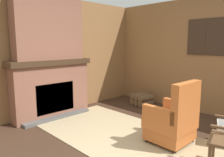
{
  "coord_description": "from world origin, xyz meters",
  "views": [
    {
      "loc": [
        1.79,
        -2.23,
        1.53
      ],
      "look_at": [
        -1.04,
        0.53,
        0.9
      ],
      "focal_mm": 35.0,
      "sensor_mm": 36.0,
      "label": 1
    }
  ],
  "objects_px": {
    "storage_case": "(68,55)",
    "decorative_plate_on_mantel": "(44,54)",
    "oil_lamp_vase": "(32,56)",
    "armchair": "(173,121)",
    "firewood_stack": "(141,99)"
  },
  "relations": [
    {
      "from": "oil_lamp_vase",
      "to": "storage_case",
      "type": "distance_m",
      "value": 0.82
    },
    {
      "from": "armchair",
      "to": "decorative_plate_on_mantel",
      "type": "distance_m",
      "value": 2.83
    },
    {
      "from": "storage_case",
      "to": "decorative_plate_on_mantel",
      "type": "xyz_separation_m",
      "value": [
        -0.02,
        -0.55,
        0.05
      ]
    },
    {
      "from": "armchair",
      "to": "firewood_stack",
      "type": "xyz_separation_m",
      "value": [
        -1.67,
        1.37,
        -0.22
      ]
    },
    {
      "from": "armchair",
      "to": "decorative_plate_on_mantel",
      "type": "height_order",
      "value": "decorative_plate_on_mantel"
    },
    {
      "from": "oil_lamp_vase",
      "to": "decorative_plate_on_mantel",
      "type": "bearing_deg",
      "value": 94.25
    },
    {
      "from": "oil_lamp_vase",
      "to": "storage_case",
      "type": "bearing_deg",
      "value": 89.99
    },
    {
      "from": "storage_case",
      "to": "oil_lamp_vase",
      "type": "bearing_deg",
      "value": -90.01
    },
    {
      "from": "firewood_stack",
      "to": "decorative_plate_on_mantel",
      "type": "relative_size",
      "value": 2.28
    },
    {
      "from": "armchair",
      "to": "decorative_plate_on_mantel",
      "type": "xyz_separation_m",
      "value": [
        -2.55,
        -0.77,
        0.96
      ]
    },
    {
      "from": "armchair",
      "to": "oil_lamp_vase",
      "type": "xyz_separation_m",
      "value": [
        -2.53,
        -1.03,
        0.94
      ]
    },
    {
      "from": "armchair",
      "to": "oil_lamp_vase",
      "type": "relative_size",
      "value": 3.64
    },
    {
      "from": "firewood_stack",
      "to": "decorative_plate_on_mantel",
      "type": "distance_m",
      "value": 2.59
    },
    {
      "from": "armchair",
      "to": "storage_case",
      "type": "relative_size",
      "value": 4.9
    },
    {
      "from": "storage_case",
      "to": "decorative_plate_on_mantel",
      "type": "distance_m",
      "value": 0.56
    }
  ]
}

